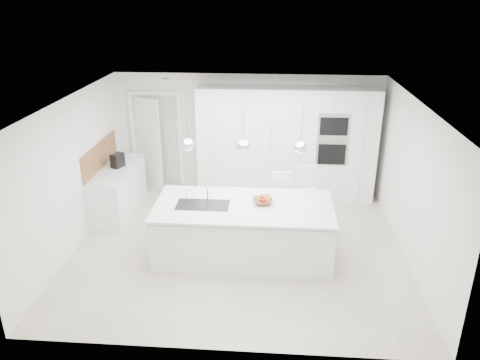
# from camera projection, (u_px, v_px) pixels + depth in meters

# --- Properties ---
(floor) EXTENTS (5.50, 5.50, 0.00)m
(floor) POSITION_uv_depth(u_px,v_px,m) (239.00, 246.00, 8.01)
(floor) COLOR #C1B79C
(floor) RESTS_ON ground
(wall_back) EXTENTS (5.50, 0.00, 5.50)m
(wall_back) POSITION_uv_depth(u_px,v_px,m) (248.00, 134.00, 9.84)
(wall_back) COLOR white
(wall_back) RESTS_ON ground
(wall_left) EXTENTS (0.00, 5.00, 5.00)m
(wall_left) POSITION_uv_depth(u_px,v_px,m) (73.00, 174.00, 7.72)
(wall_left) COLOR white
(wall_left) RESTS_ON ground
(ceiling) EXTENTS (5.50, 5.50, 0.00)m
(ceiling) POSITION_uv_depth(u_px,v_px,m) (239.00, 102.00, 7.05)
(ceiling) COLOR white
(ceiling) RESTS_ON wall_back
(tall_cabinets) EXTENTS (3.60, 0.60, 2.30)m
(tall_cabinets) POSITION_uv_depth(u_px,v_px,m) (286.00, 144.00, 9.54)
(tall_cabinets) COLOR white
(tall_cabinets) RESTS_ON floor
(oven_stack) EXTENTS (0.62, 0.04, 1.05)m
(oven_stack) POSITION_uv_depth(u_px,v_px,m) (333.00, 140.00, 9.12)
(oven_stack) COLOR #A5A5A8
(oven_stack) RESTS_ON tall_cabinets
(doorway_frame) EXTENTS (1.11, 0.08, 2.13)m
(doorway_frame) POSITION_uv_depth(u_px,v_px,m) (157.00, 142.00, 10.03)
(doorway_frame) COLOR white
(doorway_frame) RESTS_ON floor
(hallway_door) EXTENTS (0.76, 0.38, 2.00)m
(hallway_door) POSITION_uv_depth(u_px,v_px,m) (145.00, 144.00, 10.01)
(hallway_door) COLOR white
(hallway_door) RESTS_ON floor
(radiator) EXTENTS (0.32, 0.04, 1.40)m
(radiator) POSITION_uv_depth(u_px,v_px,m) (172.00, 151.00, 10.06)
(radiator) COLOR white
(radiator) RESTS_ON floor
(left_base_cabinets) EXTENTS (0.60, 1.80, 0.86)m
(left_base_cabinets) POSITION_uv_depth(u_px,v_px,m) (118.00, 191.00, 9.12)
(left_base_cabinets) COLOR white
(left_base_cabinets) RESTS_ON floor
(left_worktop) EXTENTS (0.62, 1.82, 0.04)m
(left_worktop) POSITION_uv_depth(u_px,v_px,m) (116.00, 169.00, 8.95)
(left_worktop) COLOR white
(left_worktop) RESTS_ON left_base_cabinets
(oak_backsplash) EXTENTS (0.02, 1.80, 0.50)m
(oak_backsplash) POSITION_uv_depth(u_px,v_px,m) (100.00, 155.00, 8.87)
(oak_backsplash) COLOR brown
(oak_backsplash) RESTS_ON wall_left
(island_base) EXTENTS (2.80, 1.20, 0.86)m
(island_base) POSITION_uv_depth(u_px,v_px,m) (243.00, 232.00, 7.56)
(island_base) COLOR white
(island_base) RESTS_ON floor
(island_worktop) EXTENTS (2.84, 1.40, 0.04)m
(island_worktop) POSITION_uv_depth(u_px,v_px,m) (244.00, 206.00, 7.43)
(island_worktop) COLOR white
(island_worktop) RESTS_ON island_base
(island_sink) EXTENTS (0.84, 0.44, 0.18)m
(island_sink) POSITION_uv_depth(u_px,v_px,m) (203.00, 209.00, 7.46)
(island_sink) COLOR #3F3F42
(island_sink) RESTS_ON island_worktop
(island_tap) EXTENTS (0.02, 0.02, 0.30)m
(island_tap) POSITION_uv_depth(u_px,v_px,m) (207.00, 191.00, 7.55)
(island_tap) COLOR white
(island_tap) RESTS_ON island_worktop
(pendant_left) EXTENTS (0.20, 0.20, 0.20)m
(pendant_left) POSITION_uv_depth(u_px,v_px,m) (188.00, 145.00, 7.06)
(pendant_left) COLOR white
(pendant_left) RESTS_ON ceiling
(pendant_mid) EXTENTS (0.20, 0.20, 0.20)m
(pendant_mid) POSITION_uv_depth(u_px,v_px,m) (244.00, 146.00, 7.00)
(pendant_mid) COLOR white
(pendant_mid) RESTS_ON ceiling
(pendant_right) EXTENTS (0.20, 0.20, 0.20)m
(pendant_right) POSITION_uv_depth(u_px,v_px,m) (301.00, 147.00, 6.94)
(pendant_right) COLOR white
(pendant_right) RESTS_ON ceiling
(fruit_bowl) EXTENTS (0.37, 0.37, 0.08)m
(fruit_bowl) POSITION_uv_depth(u_px,v_px,m) (263.00, 201.00, 7.47)
(fruit_bowl) COLOR brown
(fruit_bowl) RESTS_ON island_worktop
(espresso_machine) EXTENTS (0.24, 0.29, 0.27)m
(espresso_machine) POSITION_uv_depth(u_px,v_px,m) (118.00, 160.00, 8.95)
(espresso_machine) COLOR black
(espresso_machine) RESTS_ON left_worktop
(bar_stool_left) EXTENTS (0.41, 0.54, 1.11)m
(bar_stool_left) POSITION_uv_depth(u_px,v_px,m) (281.00, 205.00, 8.24)
(bar_stool_left) COLOR white
(bar_stool_left) RESTS_ON floor
(bar_stool_right) EXTENTS (0.53, 0.63, 1.19)m
(bar_stool_right) POSITION_uv_depth(u_px,v_px,m) (307.00, 201.00, 8.29)
(bar_stool_right) COLOR white
(bar_stool_right) RESTS_ON floor
(apple_a) EXTENTS (0.08, 0.08, 0.08)m
(apple_a) POSITION_uv_depth(u_px,v_px,m) (262.00, 198.00, 7.49)
(apple_a) COLOR #B01312
(apple_a) RESTS_ON fruit_bowl
(apple_b) EXTENTS (0.07, 0.07, 0.07)m
(apple_b) POSITION_uv_depth(u_px,v_px,m) (261.00, 199.00, 7.48)
(apple_b) COLOR #B01312
(apple_b) RESTS_ON fruit_bowl
(apple_c) EXTENTS (0.08, 0.08, 0.08)m
(apple_c) POSITION_uv_depth(u_px,v_px,m) (264.00, 201.00, 7.41)
(apple_c) COLOR #B01312
(apple_c) RESTS_ON fruit_bowl
(banana_bunch) EXTENTS (0.24, 0.17, 0.22)m
(banana_bunch) POSITION_uv_depth(u_px,v_px,m) (264.00, 197.00, 7.43)
(banana_bunch) COLOR yellow
(banana_bunch) RESTS_ON fruit_bowl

